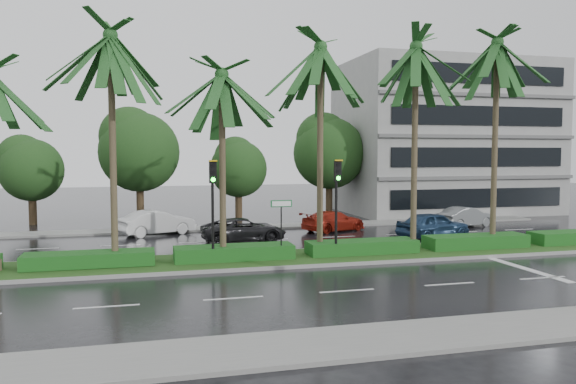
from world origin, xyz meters
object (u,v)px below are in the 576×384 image
object	(u,v)px
car_red	(334,221)
car_grey	(466,217)
signal_median_left	(213,196)
car_white	(157,223)
car_blue	(433,225)
car_darkgrey	(244,230)
street_sign	(281,214)

from	to	relation	value
car_red	car_grey	bearing A→B (deg)	-114.77
signal_median_left	car_grey	xyz separation A→B (m)	(17.50, 8.71, -2.35)
car_white	car_blue	bearing A→B (deg)	-132.57
car_darkgrey	car_red	size ratio (longest dim) A/B	1.07
signal_median_left	street_sign	world-z (taller)	signal_median_left
car_darkgrey	car_white	bearing A→B (deg)	47.26
signal_median_left	car_grey	distance (m)	19.69
car_white	car_red	world-z (taller)	car_white
street_sign	car_darkgrey	world-z (taller)	street_sign
car_white	car_darkgrey	bearing A→B (deg)	-152.86
car_darkgrey	car_red	xyz separation A→B (m)	(6.05, 2.58, -0.02)
car_white	car_blue	distance (m)	15.92
car_darkgrey	signal_median_left	bearing A→B (deg)	155.76
car_blue	signal_median_left	bearing A→B (deg)	97.08
car_darkgrey	street_sign	bearing A→B (deg)	-178.34
street_sign	car_white	world-z (taller)	street_sign
car_blue	street_sign	bearing A→B (deg)	101.69
car_blue	car_red	bearing A→B (deg)	34.09
car_darkgrey	car_red	world-z (taller)	car_darkgrey
signal_median_left	car_darkgrey	distance (m)	7.27
street_sign	car_grey	distance (m)	16.89
car_darkgrey	car_blue	world-z (taller)	car_blue
car_white	car_blue	size ratio (longest dim) A/B	1.01
car_white	car_darkgrey	world-z (taller)	car_white
car_grey	car_red	bearing A→B (deg)	73.57
signal_median_left	street_sign	bearing A→B (deg)	3.47
car_darkgrey	car_blue	distance (m)	10.66
car_red	car_blue	world-z (taller)	car_blue
car_red	signal_median_left	bearing A→B (deg)	113.72
street_sign	signal_median_left	bearing A→B (deg)	-176.53
car_white	car_red	bearing A→B (deg)	-119.51
car_red	car_blue	xyz separation A→B (m)	(4.50, -4.10, 0.12)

